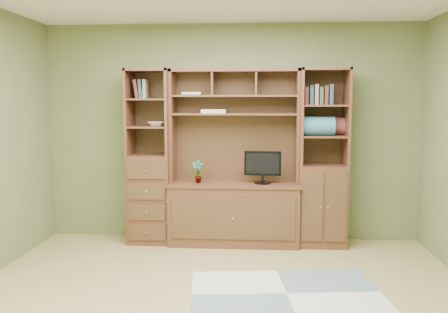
# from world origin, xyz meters

# --- Properties ---
(room) EXTENTS (4.60, 4.10, 2.64)m
(room) POSITION_xyz_m (0.00, 0.00, 1.30)
(room) COLOR tan
(room) RESTS_ON ground
(center_hutch) EXTENTS (1.54, 0.53, 2.05)m
(center_hutch) POSITION_xyz_m (0.04, 1.73, 1.02)
(center_hutch) COLOR #55301D
(center_hutch) RESTS_ON ground
(left_tower) EXTENTS (0.50, 0.45, 2.05)m
(left_tower) POSITION_xyz_m (-0.96, 1.77, 1.02)
(left_tower) COLOR #55301D
(left_tower) RESTS_ON ground
(right_tower) EXTENTS (0.55, 0.45, 2.05)m
(right_tower) POSITION_xyz_m (1.06, 1.77, 1.02)
(right_tower) COLOR #55301D
(right_tower) RESTS_ON ground
(rug) EXTENTS (1.77, 1.28, 0.01)m
(rug) POSITION_xyz_m (0.57, 0.26, 0.01)
(rug) COLOR #A1A7A7
(rug) RESTS_ON ground
(monitor) EXTENTS (0.44, 0.22, 0.52)m
(monitor) POSITION_xyz_m (0.37, 1.70, 0.99)
(monitor) COLOR black
(monitor) RESTS_ON center_hutch
(orchid) EXTENTS (0.14, 0.10, 0.27)m
(orchid) POSITION_xyz_m (-0.38, 1.70, 0.86)
(orchid) COLOR #955332
(orchid) RESTS_ON center_hutch
(magazines) EXTENTS (0.29, 0.21, 0.04)m
(magazines) POSITION_xyz_m (-0.20, 1.82, 1.56)
(magazines) COLOR beige
(magazines) RESTS_ON center_hutch
(bowl) EXTENTS (0.21, 0.21, 0.05)m
(bowl) POSITION_xyz_m (-0.87, 1.77, 1.42)
(bowl) COLOR white
(bowl) RESTS_ON left_tower
(blanket_teal) EXTENTS (0.37, 0.21, 0.21)m
(blanket_teal) POSITION_xyz_m (1.00, 1.73, 1.40)
(blanket_teal) COLOR #306D7E
(blanket_teal) RESTS_ON right_tower
(blanket_red) EXTENTS (0.38, 0.21, 0.21)m
(blanket_red) POSITION_xyz_m (1.18, 1.85, 1.39)
(blanket_red) COLOR brown
(blanket_red) RESTS_ON right_tower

